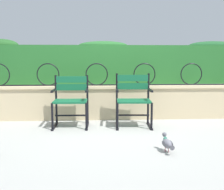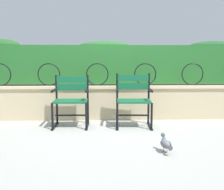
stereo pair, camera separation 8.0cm
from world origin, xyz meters
name	(u,v)px [view 2 (the right image)]	position (x,y,z in m)	size (l,w,h in m)	color
ground_plane	(112,128)	(0.00, 0.00, 0.00)	(60.00, 60.00, 0.00)	#9E9E99
stone_wall	(111,102)	(0.00, 0.80, 0.32)	(7.40, 0.41, 0.64)	#C6B289
iron_arch_fence	(99,76)	(-0.22, 0.72, 0.82)	(6.86, 0.02, 0.42)	black
hedge_row	(110,63)	(0.00, 1.21, 1.06)	(7.25, 0.49, 0.89)	#236028
park_chair_left	(71,99)	(-0.69, 0.21, 0.46)	(0.59, 0.53, 0.86)	#145B38
park_chair_right	(133,99)	(0.37, 0.18, 0.47)	(0.62, 0.55, 0.89)	#145B38
pigeon_far_side	(166,144)	(0.61, -1.19, 0.11)	(0.13, 0.29, 0.22)	slate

